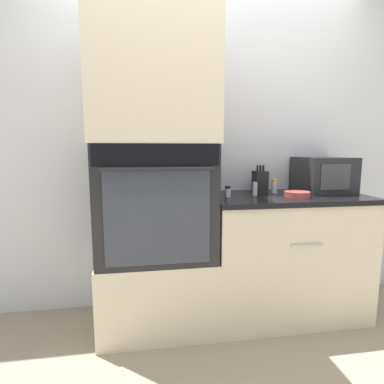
{
  "coord_description": "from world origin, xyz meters",
  "views": [
    {
      "loc": [
        -0.46,
        -1.73,
        1.24
      ],
      "look_at": [
        -0.16,
        0.21,
        0.96
      ],
      "focal_mm": 28.0,
      "sensor_mm": 36.0,
      "label": 1
    }
  ],
  "objects": [
    {
      "name": "bowl",
      "position": [
        0.59,
        0.2,
        0.93
      ],
      "size": [
        0.18,
        0.18,
        0.04
      ],
      "color": "#B24C42",
      "rests_on": "counter_unit"
    },
    {
      "name": "oven_cabinet_upper",
      "position": [
        -0.39,
        0.3,
        1.7
      ],
      "size": [
        0.78,
        0.6,
        0.85
      ],
      "color": "beige",
      "rests_on": "wall_oven"
    },
    {
      "name": "wall_back",
      "position": [
        0.0,
        0.63,
        1.25
      ],
      "size": [
        8.0,
        0.05,
        2.5
      ],
      "color": "silver",
      "rests_on": "ground_plane"
    },
    {
      "name": "wall_oven",
      "position": [
        -0.39,
        0.3,
        0.9
      ],
      "size": [
        0.76,
        0.64,
        0.76
      ],
      "color": "black",
      "rests_on": "oven_cabinet_base"
    },
    {
      "name": "knife_block",
      "position": [
        0.41,
        0.46,
        1.0
      ],
      "size": [
        0.09,
        0.12,
        0.21
      ],
      "color": "black",
      "rests_on": "counter_unit"
    },
    {
      "name": "condiment_jar_near",
      "position": [
        0.11,
        0.27,
        0.95
      ],
      "size": [
        0.04,
        0.04,
        0.08
      ],
      "color": "silver",
      "rests_on": "counter_unit"
    },
    {
      "name": "ground_plane",
      "position": [
        0.0,
        0.0,
        0.0
      ],
      "size": [
        12.0,
        12.0,
        0.0
      ],
      "primitive_type": "plane",
      "color": "gray"
    },
    {
      "name": "oven_cabinet_base",
      "position": [
        -0.39,
        0.3,
        0.26
      ],
      "size": [
        0.78,
        0.6,
        0.52
      ],
      "color": "beige",
      "rests_on": "ground_plane"
    },
    {
      "name": "condiment_jar_far",
      "position": [
        0.51,
        0.4,
        0.96
      ],
      "size": [
        0.04,
        0.04,
        0.11
      ],
      "color": "silver",
      "rests_on": "counter_unit"
    },
    {
      "name": "microwave",
      "position": [
        0.9,
        0.4,
        1.05
      ],
      "size": [
        0.37,
        0.38,
        0.27
      ],
      "color": "#232326",
      "rests_on": "counter_unit"
    },
    {
      "name": "counter_unit",
      "position": [
        0.56,
        0.3,
        0.46
      ],
      "size": [
        1.14,
        0.63,
        0.91
      ],
      "color": "beige",
      "rests_on": "ground_plane"
    },
    {
      "name": "condiment_jar_mid",
      "position": [
        0.32,
        0.31,
        0.96
      ],
      "size": [
        0.04,
        0.04,
        0.1
      ],
      "color": "silver",
      "rests_on": "counter_unit"
    }
  ]
}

